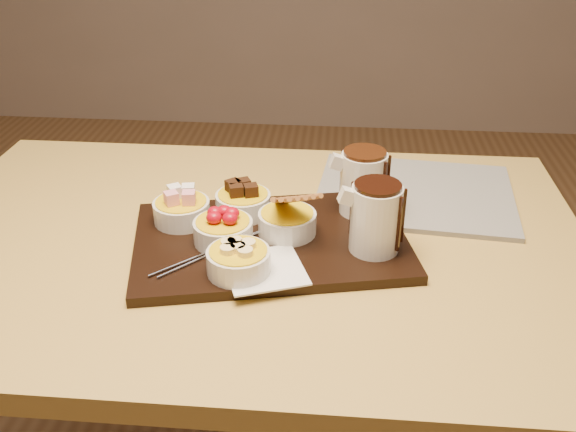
# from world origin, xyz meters

# --- Properties ---
(dining_table) EXTENTS (1.20, 0.80, 0.75)m
(dining_table) POSITION_xyz_m (0.00, 0.00, 0.65)
(dining_table) COLOR gold
(dining_table) RESTS_ON ground
(serving_board) EXTENTS (0.51, 0.39, 0.02)m
(serving_board) POSITION_xyz_m (0.05, -0.02, 0.76)
(serving_board) COLOR black
(serving_board) RESTS_ON dining_table
(napkin) EXTENTS (0.15, 0.15, 0.00)m
(napkin) POSITION_xyz_m (0.05, -0.12, 0.77)
(napkin) COLOR white
(napkin) RESTS_ON serving_board
(bowl_marshmallows) EXTENTS (0.10, 0.10, 0.04)m
(bowl_marshmallows) POSITION_xyz_m (-0.12, 0.02, 0.79)
(bowl_marshmallows) COLOR silver
(bowl_marshmallows) RESTS_ON serving_board
(bowl_cake) EXTENTS (0.10, 0.10, 0.04)m
(bowl_cake) POSITION_xyz_m (-0.01, 0.06, 0.79)
(bowl_cake) COLOR silver
(bowl_cake) RESTS_ON serving_board
(bowl_strawberries) EXTENTS (0.10, 0.10, 0.04)m
(bowl_strawberries) POSITION_xyz_m (-0.03, -0.04, 0.79)
(bowl_strawberries) COLOR silver
(bowl_strawberries) RESTS_ON serving_board
(bowl_biscotti) EXTENTS (0.10, 0.10, 0.04)m
(bowl_biscotti) POSITION_xyz_m (0.07, -0.01, 0.79)
(bowl_biscotti) COLOR silver
(bowl_biscotti) RESTS_ON serving_board
(bowl_bananas) EXTENTS (0.10, 0.10, 0.04)m
(bowl_bananas) POSITION_xyz_m (0.01, -0.13, 0.79)
(bowl_bananas) COLOR silver
(bowl_bananas) RESTS_ON serving_board
(pitcher_dark_chocolate) EXTENTS (0.10, 0.10, 0.11)m
(pitcher_dark_chocolate) POSITION_xyz_m (0.22, -0.05, 0.82)
(pitcher_dark_chocolate) COLOR silver
(pitcher_dark_chocolate) RESTS_ON serving_board
(pitcher_milk_chocolate) EXTENTS (0.10, 0.10, 0.11)m
(pitcher_milk_chocolate) POSITION_xyz_m (0.20, 0.08, 0.82)
(pitcher_milk_chocolate) COLOR silver
(pitcher_milk_chocolate) RESTS_ON serving_board
(fondue_skewers) EXTENTS (0.20, 0.21, 0.01)m
(fondue_skewers) POSITION_xyz_m (-0.04, -0.07, 0.77)
(fondue_skewers) COLOR silver
(fondue_skewers) RESTS_ON serving_board
(newspaper) EXTENTS (0.41, 0.34, 0.01)m
(newspaper) POSITION_xyz_m (0.31, 0.19, 0.76)
(newspaper) COLOR beige
(newspaper) RESTS_ON dining_table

